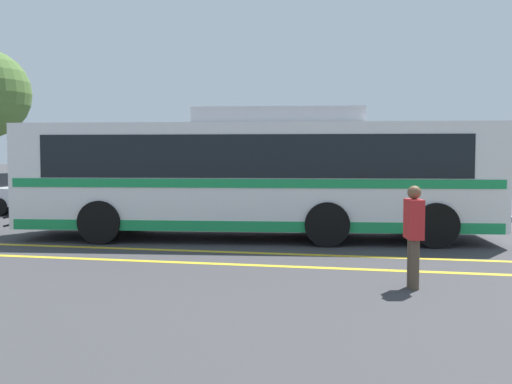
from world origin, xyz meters
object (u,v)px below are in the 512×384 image
at_px(transit_bus, 257,173).
at_px(pedestrian_0, 414,231).
at_px(parked_car_1, 118,194).
at_px(parked_car_2, 287,198).

distance_m(transit_bus, pedestrian_0, 6.08).
bearing_deg(pedestrian_0, parked_car_1, 32.97).
height_order(transit_bus, pedestrian_0, transit_bus).
distance_m(transit_bus, parked_car_2, 4.47).
height_order(parked_car_2, pedestrian_0, pedestrian_0).
height_order(transit_bus, parked_car_1, transit_bus).
bearing_deg(parked_car_2, parked_car_1, 97.91).
bearing_deg(transit_bus, pedestrian_0, -152.00).
distance_m(parked_car_1, pedestrian_0, 12.69).
bearing_deg(parked_car_2, transit_bus, -176.71).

